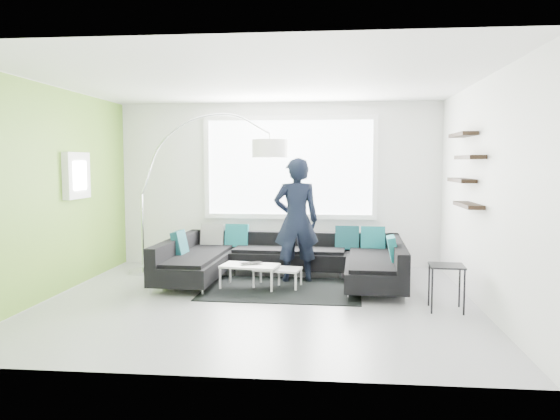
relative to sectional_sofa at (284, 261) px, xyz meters
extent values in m
plane|color=gray|center=(-0.22, -1.11, -0.33)|extent=(5.50, 5.50, 0.00)
cube|color=white|center=(-0.22, 1.39, 1.07)|extent=(5.50, 0.04, 2.80)
cube|color=white|center=(-0.22, -3.61, 1.07)|extent=(5.50, 0.04, 2.80)
cube|color=white|center=(-2.97, -1.11, 1.07)|extent=(0.04, 5.00, 2.80)
cube|color=white|center=(2.53, -1.11, 1.07)|extent=(0.04, 5.00, 2.80)
cube|color=white|center=(-0.22, -1.11, 2.47)|extent=(5.50, 5.00, 0.04)
cube|color=#6B9E33|center=(-2.96, -1.11, 1.07)|extent=(0.01, 5.00, 2.80)
cube|color=silver|center=(-0.02, 1.35, 1.37)|extent=(2.96, 0.06, 1.68)
cube|color=white|center=(-2.90, -0.51, 1.27)|extent=(0.12, 0.66, 0.66)
cube|color=black|center=(2.42, -0.71, 1.37)|extent=(0.20, 1.24, 0.95)
cube|color=black|center=(0.00, 0.00, -0.15)|extent=(3.56, 2.29, 0.37)
cube|color=black|center=(0.00, 0.00, 0.17)|extent=(3.56, 2.29, 0.27)
cube|color=#0C4C51|center=(0.00, 0.00, 0.23)|extent=(3.11, 0.31, 0.38)
cube|color=black|center=(0.02, -0.43, -0.32)|extent=(2.22, 1.64, 0.01)
cube|color=silver|center=(-0.26, -0.33, -0.16)|extent=(1.10, 0.74, 0.33)
cube|color=black|center=(2.09, -1.31, -0.05)|extent=(0.43, 0.43, 0.56)
imported|color=black|center=(0.18, 0.13, 0.60)|extent=(0.84, 0.69, 1.85)
imported|color=black|center=(-0.41, -0.37, 0.02)|extent=(0.49, 0.47, 0.03)
camera|label=1|loc=(0.74, -7.94, 1.46)|focal=35.00mm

